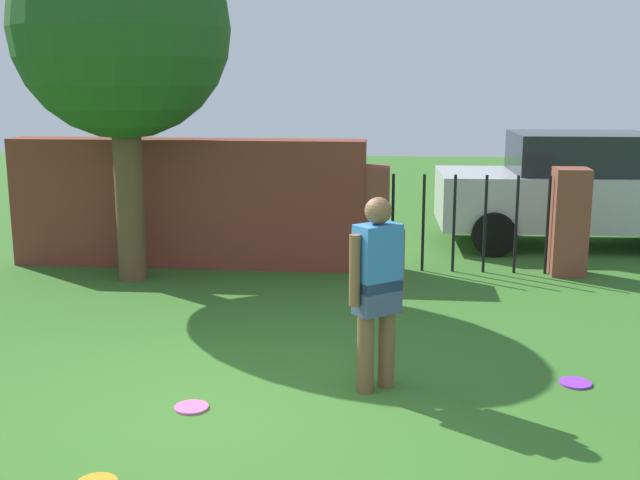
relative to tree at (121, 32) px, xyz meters
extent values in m
plane|color=#336623|center=(2.02, -3.98, -3.08)|extent=(40.00, 40.00, 0.00)
cube|color=brown|center=(0.52, 0.82, -2.22)|extent=(4.82, 0.50, 1.74)
cylinder|color=brown|center=(0.00, 0.00, -1.89)|extent=(0.36, 0.36, 2.39)
sphere|color=#23511E|center=(0.00, 0.00, 0.03)|extent=(2.64, 2.64, 2.64)
cylinder|color=brown|center=(3.29, -3.24, -2.66)|extent=(0.14, 0.14, 0.85)
cylinder|color=brown|center=(3.12, -3.37, -2.66)|extent=(0.14, 0.14, 0.85)
cube|color=#3F4C72|center=(3.20, -3.31, -2.28)|extent=(0.42, 0.40, 0.28)
cube|color=#3372BF|center=(3.20, -3.31, -1.96)|extent=(0.42, 0.40, 0.55)
sphere|color=brown|center=(3.20, -3.31, -1.57)|extent=(0.22, 0.22, 0.22)
cylinder|color=brown|center=(3.38, -3.16, -2.03)|extent=(0.09, 0.09, 0.58)
cylinder|color=brown|center=(3.03, -3.45, -2.03)|extent=(0.09, 0.09, 0.58)
cube|color=brown|center=(3.03, 0.82, -2.38)|extent=(0.44, 0.44, 1.40)
cube|color=brown|center=(5.59, 0.82, -2.38)|extent=(0.44, 0.44, 1.40)
cylinder|color=black|center=(3.30, 0.82, -2.43)|extent=(0.04, 0.04, 1.30)
cylinder|color=black|center=(3.71, 0.82, -2.43)|extent=(0.04, 0.04, 1.30)
cylinder|color=black|center=(4.11, 0.82, -2.43)|extent=(0.04, 0.04, 1.30)
cylinder|color=black|center=(4.51, 0.82, -2.43)|extent=(0.04, 0.04, 1.30)
cylinder|color=black|center=(4.91, 0.82, -2.43)|extent=(0.04, 0.04, 1.30)
cylinder|color=black|center=(5.32, 0.82, -2.43)|extent=(0.04, 0.04, 1.30)
cube|color=#B7B7BC|center=(6.09, 2.70, -2.36)|extent=(4.25, 1.82, 0.80)
cube|color=#1E2328|center=(6.09, 2.70, -1.66)|extent=(2.04, 1.56, 0.60)
cylinder|color=black|center=(4.70, 3.51, -2.76)|extent=(0.65, 0.24, 0.64)
cylinder|color=black|center=(4.75, 1.81, -2.76)|extent=(0.65, 0.24, 0.64)
cylinder|color=purple|center=(4.89, -3.04, -3.07)|extent=(0.27, 0.27, 0.02)
cylinder|color=pink|center=(1.77, -3.85, -3.07)|extent=(0.27, 0.27, 0.02)
camera|label=1|loc=(3.35, -9.52, -0.51)|focal=44.21mm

